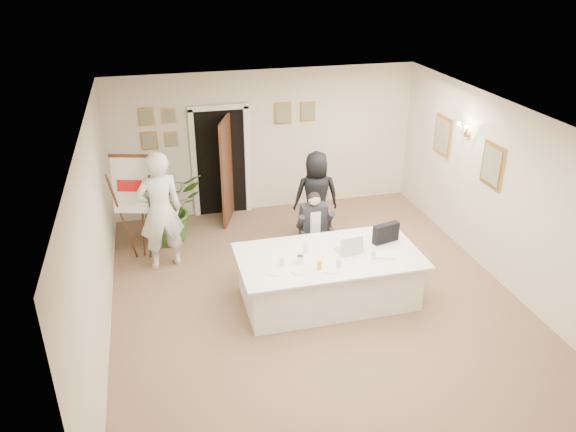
# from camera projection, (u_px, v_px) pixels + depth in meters

# --- Properties ---
(floor) EXTENTS (7.00, 7.00, 0.00)m
(floor) POSITION_uv_depth(u_px,v_px,m) (315.00, 299.00, 8.53)
(floor) COLOR brown
(floor) RESTS_ON ground
(ceiling) EXTENTS (6.00, 7.00, 0.02)m
(ceiling) POSITION_uv_depth(u_px,v_px,m) (320.00, 120.00, 7.32)
(ceiling) COLOR white
(ceiling) RESTS_ON wall_back
(wall_back) EXTENTS (6.00, 0.10, 2.80)m
(wall_back) POSITION_uv_depth(u_px,v_px,m) (265.00, 142.00, 10.98)
(wall_back) COLOR white
(wall_back) RESTS_ON floor
(wall_front) EXTENTS (6.00, 0.10, 2.80)m
(wall_front) POSITION_uv_depth(u_px,v_px,m) (435.00, 386.00, 4.86)
(wall_front) COLOR white
(wall_front) RESTS_ON floor
(wall_left) EXTENTS (0.10, 7.00, 2.80)m
(wall_left) POSITION_uv_depth(u_px,v_px,m) (96.00, 241.00, 7.26)
(wall_left) COLOR white
(wall_left) RESTS_ON floor
(wall_right) EXTENTS (0.10, 7.00, 2.80)m
(wall_right) POSITION_uv_depth(u_px,v_px,m) (505.00, 196.00, 8.58)
(wall_right) COLOR white
(wall_right) RESTS_ON floor
(doorway) EXTENTS (1.14, 0.86, 2.20)m
(doorway) POSITION_uv_depth(u_px,v_px,m) (223.00, 166.00, 10.78)
(doorway) COLOR black
(doorway) RESTS_ON floor
(pictures_back_wall) EXTENTS (3.40, 0.06, 0.80)m
(pictures_back_wall) POSITION_uv_depth(u_px,v_px,m) (224.00, 122.00, 10.58)
(pictures_back_wall) COLOR gold
(pictures_back_wall) RESTS_ON wall_back
(pictures_right_wall) EXTENTS (0.06, 2.20, 0.80)m
(pictures_right_wall) POSITION_uv_depth(u_px,v_px,m) (465.00, 149.00, 9.48)
(pictures_right_wall) COLOR gold
(pictures_right_wall) RESTS_ON wall_right
(wall_sconce) EXTENTS (0.20, 0.30, 0.24)m
(wall_sconce) POSITION_uv_depth(u_px,v_px,m) (464.00, 130.00, 9.31)
(wall_sconce) COLOR #C37F3E
(wall_sconce) RESTS_ON wall_right
(conference_table) EXTENTS (2.68, 1.43, 0.78)m
(conference_table) POSITION_uv_depth(u_px,v_px,m) (328.00, 277.00, 8.36)
(conference_table) COLOR white
(conference_table) RESTS_ON floor
(seated_man) EXTENTS (0.59, 0.63, 1.32)m
(seated_man) POSITION_uv_depth(u_px,v_px,m) (314.00, 230.00, 9.18)
(seated_man) COLOR black
(seated_man) RESTS_ON floor
(flip_chart) EXTENTS (0.67, 0.49, 1.86)m
(flip_chart) POSITION_uv_depth(u_px,v_px,m) (138.00, 213.00, 9.27)
(flip_chart) COLOR #401E14
(flip_chart) RESTS_ON floor
(standing_man) EXTENTS (0.81, 0.62, 2.01)m
(standing_man) POSITION_uv_depth(u_px,v_px,m) (160.00, 211.00, 9.01)
(standing_man) COLOR silver
(standing_man) RESTS_ON floor
(standing_woman) EXTENTS (0.86, 0.62, 1.64)m
(standing_woman) POSITION_uv_depth(u_px,v_px,m) (316.00, 196.00, 10.01)
(standing_woman) COLOR black
(standing_woman) RESTS_ON floor
(potted_palm) EXTENTS (1.49, 1.42, 1.29)m
(potted_palm) POSITION_uv_depth(u_px,v_px,m) (168.00, 208.00, 9.99)
(potted_palm) COLOR #316020
(potted_palm) RESTS_ON floor
(laptop) EXTENTS (0.40, 0.41, 0.28)m
(laptop) POSITION_uv_depth(u_px,v_px,m) (349.00, 242.00, 8.26)
(laptop) COLOR #B7BABC
(laptop) RESTS_ON conference_table
(laptop_bag) EXTENTS (0.44, 0.22, 0.30)m
(laptop_bag) POSITION_uv_depth(u_px,v_px,m) (386.00, 233.00, 8.50)
(laptop_bag) COLOR black
(laptop_bag) RESTS_ON conference_table
(paper_stack) EXTENTS (0.34, 0.29, 0.03)m
(paper_stack) POSITION_uv_depth(u_px,v_px,m) (385.00, 255.00, 8.16)
(paper_stack) COLOR white
(paper_stack) RESTS_ON conference_table
(plate_left) EXTENTS (0.24, 0.24, 0.01)m
(plate_left) POSITION_uv_depth(u_px,v_px,m) (276.00, 272.00, 7.74)
(plate_left) COLOR white
(plate_left) RESTS_ON conference_table
(plate_mid) EXTENTS (0.23, 0.23, 0.01)m
(plate_mid) POSITION_uv_depth(u_px,v_px,m) (298.00, 271.00, 7.77)
(plate_mid) COLOR white
(plate_mid) RESTS_ON conference_table
(plate_near) EXTENTS (0.24, 0.24, 0.01)m
(plate_near) POSITION_uv_depth(u_px,v_px,m) (332.00, 270.00, 7.80)
(plate_near) COLOR white
(plate_near) RESTS_ON conference_table
(glass_a) EXTENTS (0.09, 0.09, 0.14)m
(glass_a) POSITION_uv_depth(u_px,v_px,m) (282.00, 262.00, 7.88)
(glass_a) COLOR silver
(glass_a) RESTS_ON conference_table
(glass_b) EXTENTS (0.07, 0.07, 0.14)m
(glass_b) POSITION_uv_depth(u_px,v_px,m) (339.00, 264.00, 7.83)
(glass_b) COLOR silver
(glass_b) RESTS_ON conference_table
(glass_c) EXTENTS (0.06, 0.06, 0.14)m
(glass_c) POSITION_uv_depth(u_px,v_px,m) (373.00, 255.00, 8.05)
(glass_c) COLOR silver
(glass_c) RESTS_ON conference_table
(glass_d) EXTENTS (0.08, 0.08, 0.14)m
(glass_d) POSITION_uv_depth(u_px,v_px,m) (306.00, 248.00, 8.24)
(glass_d) COLOR silver
(glass_d) RESTS_ON conference_table
(oj_glass) EXTENTS (0.08, 0.08, 0.13)m
(oj_glass) POSITION_uv_depth(u_px,v_px,m) (319.00, 265.00, 7.80)
(oj_glass) COLOR orange
(oj_glass) RESTS_ON conference_table
(steel_jug) EXTENTS (0.11, 0.11, 0.11)m
(steel_jug) POSITION_uv_depth(u_px,v_px,m) (300.00, 259.00, 7.97)
(steel_jug) COLOR silver
(steel_jug) RESTS_ON conference_table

